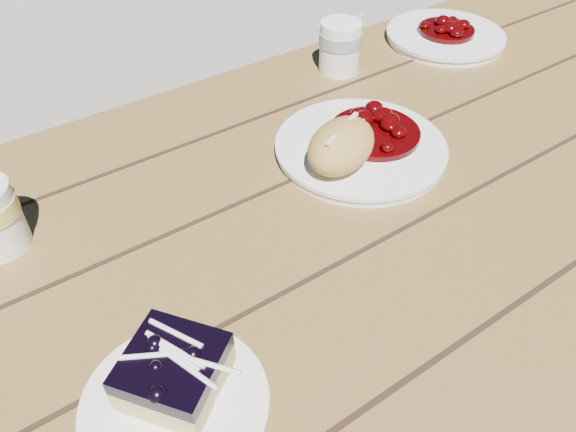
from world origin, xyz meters
TOP-DOWN VIEW (x-y plane):
  - picnic_table at (0.00, -0.00)m, footprint 2.00×1.55m
  - main_plate at (0.24, 0.08)m, footprint 0.24×0.24m
  - goulash_stew at (0.27, 0.08)m, footprint 0.13×0.13m
  - bread_roll at (0.18, 0.06)m, footprint 0.15×0.13m
  - dessert_plate at (-0.17, -0.14)m, footprint 0.17×0.17m
  - blueberry_cake at (-0.16, -0.12)m, footprint 0.12×0.12m
  - coffee_cup at (0.37, 0.29)m, footprint 0.07×0.07m
  - second_plate at (0.61, 0.27)m, footprint 0.22×0.22m
  - second_stew at (0.61, 0.27)m, footprint 0.11×0.11m

SIDE VIEW (x-z plane):
  - picnic_table at x=0.00m, z-range 0.21..0.96m
  - dessert_plate at x=-0.17m, z-range 0.75..0.76m
  - main_plate at x=0.24m, z-range 0.75..0.77m
  - second_plate at x=0.61m, z-range 0.75..0.77m
  - blueberry_cake at x=-0.16m, z-range 0.76..0.81m
  - goulash_stew at x=0.27m, z-range 0.77..0.81m
  - second_stew at x=0.61m, z-range 0.77..0.81m
  - coffee_cup at x=0.37m, z-range 0.75..0.84m
  - bread_roll at x=0.18m, z-range 0.77..0.83m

